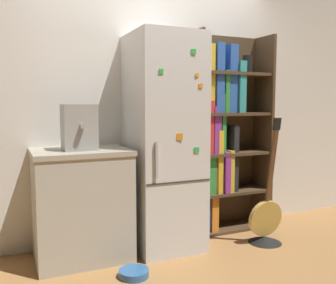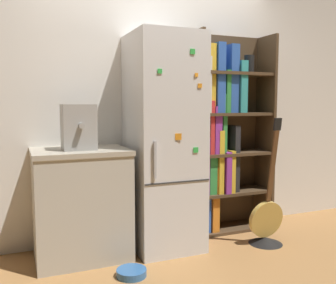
{
  "view_description": "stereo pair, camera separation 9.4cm",
  "coord_description": "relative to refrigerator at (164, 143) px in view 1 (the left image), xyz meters",
  "views": [
    {
      "loc": [
        -1.33,
        -2.96,
        1.3
      ],
      "look_at": [
        0.05,
        0.15,
        0.96
      ],
      "focal_mm": 40.0,
      "sensor_mm": 36.0,
      "label": 1
    },
    {
      "loc": [
        -1.24,
        -2.99,
        1.3
      ],
      "look_at": [
        0.05,
        0.15,
        0.96
      ],
      "focal_mm": 40.0,
      "sensor_mm": 36.0,
      "label": 2
    }
  ],
  "objects": [
    {
      "name": "kitchen_counter",
      "position": [
        -0.74,
        0.03,
        -0.49
      ],
      "size": [
        0.79,
        0.61,
        0.93
      ],
      "color": "#BCB7A8",
      "rests_on": "ground_plane"
    },
    {
      "name": "pet_bowl",
      "position": [
        -0.46,
        -0.49,
        -0.93
      ],
      "size": [
        0.23,
        0.23,
        0.05
      ],
      "color": "#3366A5",
      "rests_on": "ground_plane"
    },
    {
      "name": "wall_back",
      "position": [
        0.0,
        0.35,
        0.34
      ],
      "size": [
        8.0,
        0.05,
        2.6
      ],
      "color": "white",
      "rests_on": "ground_plane"
    },
    {
      "name": "refrigerator",
      "position": [
        0.0,
        0.0,
        0.0
      ],
      "size": [
        0.59,
        0.68,
        1.92
      ],
      "color": "silver",
      "rests_on": "ground_plane"
    },
    {
      "name": "ground_plane",
      "position": [
        0.0,
        -0.12,
        -0.96
      ],
      "size": [
        16.0,
        16.0,
        0.0
      ],
      "primitive_type": "plane",
      "color": "#A87542"
    },
    {
      "name": "espresso_machine",
      "position": [
        -0.75,
        0.0,
        0.16
      ],
      "size": [
        0.27,
        0.3,
        0.37
      ],
      "color": "#A5A39E",
      "rests_on": "kitchen_counter"
    },
    {
      "name": "bookshelf",
      "position": [
        0.7,
        0.18,
        0.03
      ],
      "size": [
        0.85,
        0.34,
        2.0
      ],
      "color": "#4C3823",
      "rests_on": "ground_plane"
    },
    {
      "name": "guitar",
      "position": [
        0.9,
        -0.33,
        -0.79
      ],
      "size": [
        0.35,
        0.31,
        1.18
      ],
      "color": "black",
      "rests_on": "ground_plane"
    }
  ]
}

